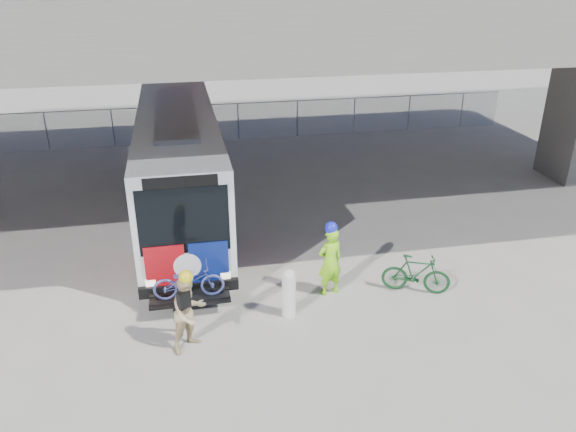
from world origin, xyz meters
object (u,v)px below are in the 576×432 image
object	(u,v)px
bus	(179,155)
cyclist_hivis	(330,260)
bike_parked	(416,274)
bollard	(289,291)
cyclist_tan	(189,312)

from	to	relation	value
bus	cyclist_hivis	size ratio (longest dim) A/B	6.12
bike_parked	bus	bearing A→B (deg)	64.61
bollard	bike_parked	world-z (taller)	bollard
cyclist_hivis	bike_parked	distance (m)	2.37
bollard	cyclist_tan	xyz separation A→B (m)	(-2.46, -0.81, 0.25)
cyclist_hivis	bike_parked	size ratio (longest dim) A/B	1.16
bus	bike_parked	size ratio (longest dim) A/B	7.11
cyclist_hivis	cyclist_tan	distance (m)	4.07
bollard	bike_parked	distance (m)	3.59
bus	cyclist_tan	size ratio (longest dim) A/B	6.38
bollard	cyclist_tan	bearing A→B (deg)	-161.76
bike_parked	cyclist_hivis	bearing A→B (deg)	103.26
cyclist_hivis	cyclist_tan	bearing A→B (deg)	8.67
bollard	bike_parked	bearing A→B (deg)	6.80
bollard	bike_parked	xyz separation A→B (m)	(3.56, 0.42, -0.15)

